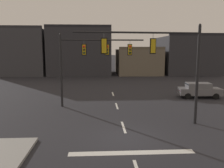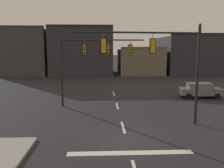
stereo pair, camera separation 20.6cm
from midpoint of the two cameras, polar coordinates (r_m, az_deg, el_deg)
ground_plane at (r=14.37m, az=3.85°, el=-12.88°), size 400.00×400.00×0.00m
stop_bar_paint at (r=12.53m, az=4.90°, el=-16.16°), size 6.40×0.50×0.01m
lane_centreline at (r=16.23m, az=3.05°, el=-10.31°), size 0.16×26.40×0.01m
signal_mast_near_side at (r=16.17m, az=12.52°, el=6.32°), size 8.45×0.89×6.89m
signal_mast_far_side at (r=21.56m, az=-5.28°, el=6.67°), size 7.56×0.51×6.60m
car_lot_nearside at (r=27.22m, az=20.66°, el=-1.35°), size 4.58×2.26×1.61m
building_row at (r=50.63m, az=-0.10°, el=7.15°), size 43.95×13.25×9.69m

